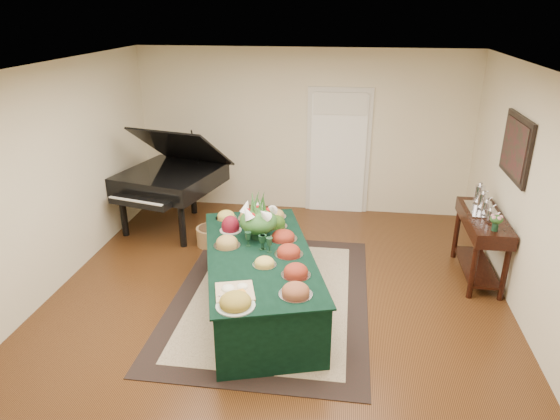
# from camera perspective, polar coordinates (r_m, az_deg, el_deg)

# --- Properties ---
(ground) EXTENTS (6.00, 6.00, 0.00)m
(ground) POSITION_cam_1_polar(r_m,az_deg,el_deg) (6.13, -0.40, -10.19)
(ground) COLOR black
(ground) RESTS_ON ground
(area_rug) EXTENTS (2.33, 3.26, 0.01)m
(area_rug) POSITION_cam_1_polar(r_m,az_deg,el_deg) (6.18, -1.05, -9.84)
(area_rug) COLOR black
(area_rug) RESTS_ON ground
(kitchen_doorway) EXTENTS (1.05, 0.07, 2.10)m
(kitchen_doorway) POSITION_cam_1_polar(r_m,az_deg,el_deg) (8.40, 6.65, 6.48)
(kitchen_doorway) COLOR beige
(kitchen_doorway) RESTS_ON ground
(buffet_table) EXTENTS (1.80, 2.68, 0.73)m
(buffet_table) POSITION_cam_1_polar(r_m,az_deg,el_deg) (5.79, -2.33, -8.06)
(buffet_table) COLOR black
(buffet_table) RESTS_ON ground
(food_platters) EXTENTS (1.40, 2.46, 0.15)m
(food_platters) POSITION_cam_1_polar(r_m,az_deg,el_deg) (5.66, -2.18, -4.07)
(food_platters) COLOR silver
(food_platters) RESTS_ON buffet_table
(cutting_board) EXTENTS (0.45, 0.45, 0.10)m
(cutting_board) POSITION_cam_1_polar(r_m,az_deg,el_deg) (4.89, -5.21, -8.95)
(cutting_board) COLOR tan
(cutting_board) RESTS_ON buffet_table
(green_goblets) EXTENTS (0.34, 0.19, 0.18)m
(green_goblets) POSITION_cam_1_polar(r_m,az_deg,el_deg) (5.65, -2.24, -3.67)
(green_goblets) COLOR black
(green_goblets) RESTS_ON buffet_table
(floral_centerpiece) EXTENTS (0.46, 0.46, 0.46)m
(floral_centerpiece) POSITION_cam_1_polar(r_m,az_deg,el_deg) (5.85, -2.49, -0.74)
(floral_centerpiece) COLOR black
(floral_centerpiece) RESTS_ON buffet_table
(grand_piano) EXTENTS (1.72, 1.84, 1.66)m
(grand_piano) POSITION_cam_1_polar(r_m,az_deg,el_deg) (7.90, -12.40, 3.54)
(grand_piano) COLOR black
(grand_piano) RESTS_ON ground
(wicker_basket) EXTENTS (0.43, 0.43, 0.27)m
(wicker_basket) POSITION_cam_1_polar(r_m,az_deg,el_deg) (7.46, -7.88, -2.96)
(wicker_basket) COLOR olive
(wicker_basket) RESTS_ON ground
(mahogany_sideboard) EXTENTS (0.45, 1.27, 0.88)m
(mahogany_sideboard) POSITION_cam_1_polar(r_m,az_deg,el_deg) (6.79, 22.12, -2.08)
(mahogany_sideboard) COLOR black
(mahogany_sideboard) RESTS_ON ground
(tea_service) EXTENTS (0.34, 0.74, 0.30)m
(tea_service) POSITION_cam_1_polar(r_m,az_deg,el_deg) (6.81, 22.24, 0.81)
(tea_service) COLOR silver
(tea_service) RESTS_ON mahogany_sideboard
(pink_bouquet) EXTENTS (0.16, 0.16, 0.21)m
(pink_bouquet) POSITION_cam_1_polar(r_m,az_deg,el_deg) (6.25, 23.49, -1.03)
(pink_bouquet) COLOR black
(pink_bouquet) RESTS_ON mahogany_sideboard
(wall_painting) EXTENTS (0.05, 0.95, 0.75)m
(wall_painting) POSITION_cam_1_polar(r_m,az_deg,el_deg) (6.52, 25.37, 6.46)
(wall_painting) COLOR black
(wall_painting) RESTS_ON ground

